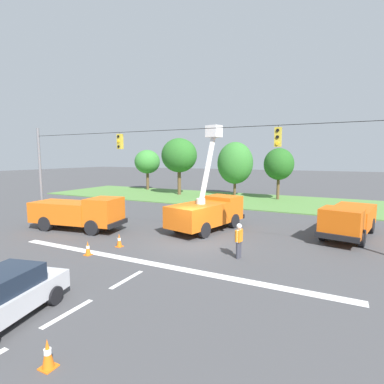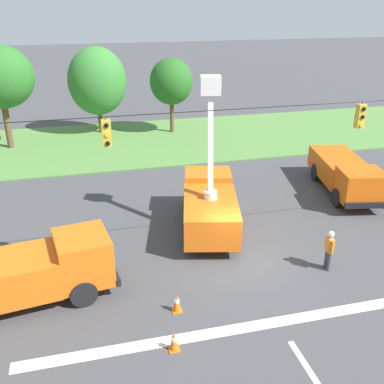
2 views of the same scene
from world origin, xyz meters
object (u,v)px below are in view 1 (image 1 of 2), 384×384
object	(u,v)px
tree_far_west	(147,162)
traffic_cone_near_bucket	(48,354)
tree_west	(179,156)
utility_truck_bucket_lift	(207,210)
utility_truck_support_far	(79,212)
sedan_silver	(1,297)
tree_east	(279,164)
tree_centre	(235,163)
utility_truck_support_near	(349,219)
road_worker	(239,239)
traffic_cone_foreground_left	(119,240)
traffic_cone_mid_right	(88,248)

from	to	relation	value
tree_far_west	traffic_cone_near_bucket	xyz separation A→B (m)	(20.00, -32.97, -3.89)
tree_west	utility_truck_bucket_lift	xyz separation A→B (m)	(10.80, -15.62, -3.80)
utility_truck_support_far	sedan_silver	size ratio (longest dim) A/B	1.49
tree_east	traffic_cone_near_bucket	distance (m)	31.25
tree_centre	tree_east	size ratio (longest dim) A/B	1.14
utility_truck_support_near	tree_far_west	bearing A→B (deg)	148.38
tree_east	road_worker	world-z (taller)	tree_east
traffic_cone_foreground_left	traffic_cone_near_bucket	bearing A→B (deg)	-59.80
utility_truck_support_far	road_worker	size ratio (longest dim) A/B	3.85
tree_east	traffic_cone_near_bucket	world-z (taller)	tree_east
tree_west	utility_truck_support_near	xyz separation A→B (m)	(19.51, -13.32, -4.04)
tree_west	tree_centre	world-z (taller)	tree_west
utility_truck_support_far	sedan_silver	world-z (taller)	utility_truck_support_far
sedan_silver	road_worker	world-z (taller)	road_worker
tree_far_west	road_worker	distance (m)	32.06
tree_centre	traffic_cone_near_bucket	size ratio (longest dim) A/B	9.21
utility_truck_support_near	sedan_silver	world-z (taller)	utility_truck_support_near
tree_west	road_worker	xyz separation A→B (m)	(14.53, -20.26, -4.19)
tree_centre	traffic_cone_near_bucket	world-z (taller)	tree_centre
tree_centre	traffic_cone_foreground_left	bearing A→B (deg)	-87.25
utility_truck_bucket_lift	traffic_cone_mid_right	xyz separation A→B (m)	(-3.38, -7.65, -1.03)
traffic_cone_mid_right	traffic_cone_foreground_left	bearing A→B (deg)	74.87
tree_east	sedan_silver	xyz separation A→B (m)	(-2.70, -30.24, -3.39)
road_worker	traffic_cone_mid_right	xyz separation A→B (m)	(-7.12, -3.01, -0.64)
utility_truck_support_far	traffic_cone_mid_right	distance (m)	6.03
sedan_silver	tree_centre	bearing A→B (deg)	95.42
tree_far_west	tree_east	size ratio (longest dim) A/B	1.00
tree_far_west	utility_truck_support_near	distance (m)	31.48
tree_east	utility_truck_bucket_lift	bearing A→B (deg)	-95.70
road_worker	traffic_cone_mid_right	bearing A→B (deg)	-157.10
utility_truck_support_near	road_worker	size ratio (longest dim) A/B	3.96
traffic_cone_foreground_left	traffic_cone_mid_right	bearing A→B (deg)	-105.13
tree_centre	road_worker	bearing A→B (deg)	-71.17
traffic_cone_foreground_left	utility_truck_bucket_lift	bearing A→B (deg)	63.56
road_worker	traffic_cone_mid_right	world-z (taller)	road_worker
tree_far_west	tree_west	distance (m)	7.87
utility_truck_support_near	utility_truck_support_far	distance (m)	17.84
tree_centre	tree_east	bearing A→B (deg)	-13.30
utility_truck_support_near	traffic_cone_mid_right	size ratio (longest dim) A/B	9.54
tree_centre	tree_east	world-z (taller)	tree_centre
tree_far_west	utility_truck_bucket_lift	world-z (taller)	utility_truck_bucket_lift
traffic_cone_foreground_left	road_worker	bearing A→B (deg)	9.90
traffic_cone_near_bucket	road_worker	bearing A→B (deg)	79.95
tree_west	traffic_cone_mid_right	bearing A→B (deg)	-72.32
tree_centre	road_worker	distance (m)	24.27
tree_far_west	sedan_silver	size ratio (longest dim) A/B	1.32
utility_truck_support_near	traffic_cone_near_bucket	world-z (taller)	utility_truck_support_near
tree_east	traffic_cone_mid_right	distance (m)	25.23
tree_west	tree_far_west	bearing A→B (deg)	156.55
utility_truck_support_far	road_worker	world-z (taller)	utility_truck_support_far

